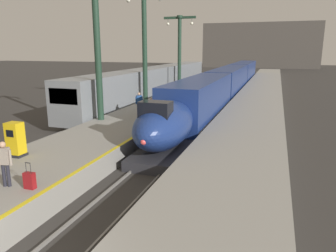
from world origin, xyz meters
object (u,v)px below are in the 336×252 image
station_column_far (144,36)px  passenger_near_edge (4,160)px  ticket_machine_yellow (16,141)px  passenger_mid_platform (139,102)px  regional_train_adjacent (156,81)px  station_column_distant (180,45)px  highspeed_train_main (228,81)px  station_column_mid (97,37)px  rolling_suitcase (30,181)px  passenger_far_waiting (151,108)px

station_column_far → passenger_near_edge: size_ratio=5.94×
passenger_near_edge → ticket_machine_yellow: 3.60m
passenger_mid_platform → ticket_machine_yellow: passenger_mid_platform is taller
regional_train_adjacent → station_column_distant: station_column_distant is taller
highspeed_train_main → station_column_mid: (-5.90, -21.16, 4.74)m
station_column_mid → rolling_suitcase: bearing=-72.3°
regional_train_adjacent → passenger_far_waiting: size_ratio=21.66×
passenger_far_waiting → ticket_machine_yellow: size_ratio=1.06×
station_column_far → station_column_distant: (0.00, 11.11, -0.66)m
station_column_mid → ticket_machine_yellow: bearing=-87.6°
station_column_mid → ticket_machine_yellow: size_ratio=5.89×
station_column_far → highspeed_train_main: bearing=65.5°
regional_train_adjacent → station_column_far: 10.29m
regional_train_adjacent → ticket_machine_yellow: size_ratio=22.88×
highspeed_train_main → regional_train_adjacent: regional_train_adjacent is taller
highspeed_train_main → passenger_far_waiting: 21.01m
rolling_suitcase → passenger_mid_platform: bearing=96.9°
regional_train_adjacent → passenger_far_waiting: bearing=-70.5°
station_column_far → passenger_mid_platform: station_column_far is taller
station_column_distant → station_column_far: bearing=-90.0°
ticket_machine_yellow → station_column_distant: bearing=90.7°
highspeed_train_main → station_column_mid: size_ratio=5.97×
station_column_distant → rolling_suitcase: bearing=-83.4°
regional_train_adjacent → rolling_suitcase: regional_train_adjacent is taller
station_column_far → passenger_far_waiting: bearing=-64.8°
station_column_mid → station_column_far: size_ratio=0.94×
station_column_mid → ticket_machine_yellow: (0.35, -8.24, -4.91)m
station_column_far → station_column_distant: bearing=90.0°
rolling_suitcase → ticket_machine_yellow: ticket_machine_yellow is taller
passenger_near_edge → passenger_mid_platform: 13.54m
passenger_near_edge → passenger_far_waiting: 11.38m
highspeed_train_main → regional_train_adjacent: size_ratio=1.54×
station_column_far → ticket_machine_yellow: (0.35, -16.46, -5.24)m
station_column_distant → passenger_near_edge: size_ratio=5.21×
highspeed_train_main → station_column_distant: bearing=-162.9°
passenger_far_waiting → ticket_machine_yellow: bearing=-111.7°
station_column_distant → passenger_near_edge: bearing=-85.2°
highspeed_train_main → station_column_distant: size_ratio=6.39×
rolling_suitcase → ticket_machine_yellow: size_ratio=0.61×
passenger_mid_platform → passenger_far_waiting: same height
station_column_distant → passenger_far_waiting: (3.74, -19.08, -4.33)m
passenger_near_edge → passenger_mid_platform: same height
highspeed_train_main → passenger_mid_platform: size_ratio=33.27×
passenger_mid_platform → passenger_far_waiting: (1.85, -2.20, 0.00)m
passenger_near_edge → ticket_machine_yellow: passenger_near_edge is taller
station_column_distant → passenger_mid_platform: 17.53m
station_column_far → ticket_machine_yellow: station_column_far is taller
station_column_far → ticket_machine_yellow: 17.28m
passenger_far_waiting → station_column_far: bearing=115.2°
passenger_near_edge → ticket_machine_yellow: bearing=128.2°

